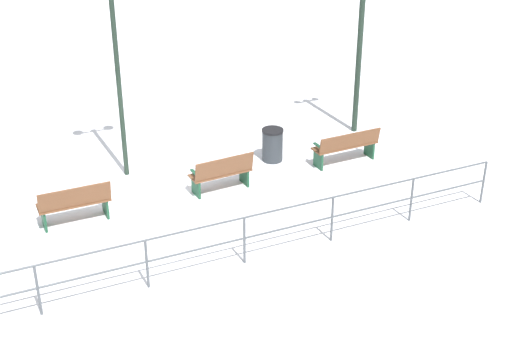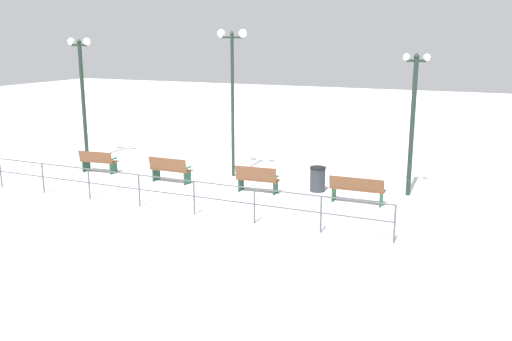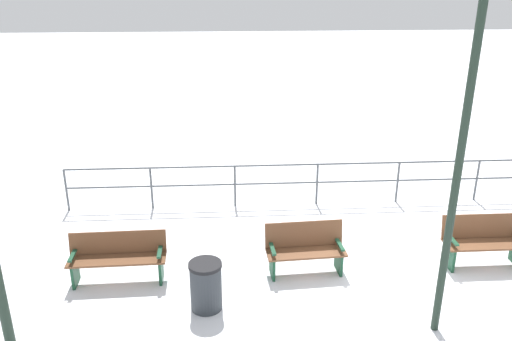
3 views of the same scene
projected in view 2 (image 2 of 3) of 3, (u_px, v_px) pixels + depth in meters
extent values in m
plane|color=white|center=(214.00, 187.00, 19.27)|extent=(80.00, 80.00, 0.00)
cube|color=brown|center=(358.00, 189.00, 17.26)|extent=(0.48, 1.69, 0.04)
cube|color=brown|center=(356.00, 184.00, 17.01)|extent=(0.14, 1.68, 0.40)
cube|color=#19472D|center=(381.00, 199.00, 17.03)|extent=(0.40, 0.06, 0.46)
cube|color=#19472D|center=(334.00, 194.00, 17.59)|extent=(0.40, 0.06, 0.46)
cube|color=#19472D|center=(382.00, 187.00, 16.97)|extent=(0.40, 0.08, 0.04)
cube|color=#19472D|center=(334.00, 183.00, 17.53)|extent=(0.40, 0.08, 0.04)
cube|color=brown|center=(258.00, 179.00, 18.51)|extent=(0.55, 1.45, 0.04)
cube|color=brown|center=(256.00, 174.00, 18.24)|extent=(0.20, 1.43, 0.46)
cube|color=#19472D|center=(276.00, 187.00, 18.36)|extent=(0.42, 0.08, 0.43)
cube|color=#19472D|center=(241.00, 184.00, 18.77)|extent=(0.42, 0.08, 0.43)
cube|color=#19472D|center=(276.00, 177.00, 18.30)|extent=(0.42, 0.10, 0.04)
cube|color=#19472D|center=(241.00, 174.00, 18.71)|extent=(0.42, 0.10, 0.04)
cube|color=brown|center=(171.00, 170.00, 19.78)|extent=(0.49, 1.49, 0.04)
cube|color=brown|center=(167.00, 164.00, 19.50)|extent=(0.11, 1.49, 0.45)
cube|color=#19472D|center=(187.00, 178.00, 19.57)|extent=(0.44, 0.05, 0.46)
cube|color=#19472D|center=(156.00, 174.00, 20.08)|extent=(0.44, 0.05, 0.46)
cube|color=#19472D|center=(187.00, 168.00, 19.51)|extent=(0.44, 0.07, 0.04)
cube|color=#19472D|center=(156.00, 165.00, 20.02)|extent=(0.44, 0.07, 0.04)
cube|color=brown|center=(99.00, 161.00, 21.26)|extent=(0.65, 1.44, 0.04)
cube|color=brown|center=(95.00, 157.00, 20.97)|extent=(0.24, 1.40, 0.40)
cube|color=#19472D|center=(113.00, 168.00, 21.13)|extent=(0.46, 0.10, 0.44)
cube|color=#19472D|center=(86.00, 166.00, 21.49)|extent=(0.46, 0.10, 0.44)
cube|color=#19472D|center=(113.00, 159.00, 21.07)|extent=(0.47, 0.12, 0.04)
cube|color=#19472D|center=(86.00, 157.00, 21.43)|extent=(0.47, 0.12, 0.04)
cylinder|color=#1E2D23|center=(412.00, 128.00, 17.76)|extent=(0.15, 0.15, 4.43)
cylinder|color=#1E2D23|center=(416.00, 61.00, 17.27)|extent=(0.09, 0.61, 0.09)
sphere|color=white|center=(427.00, 57.00, 17.13)|extent=(0.23, 0.23, 0.23)
sphere|color=white|center=(407.00, 57.00, 17.37)|extent=(0.23, 0.23, 0.23)
cone|color=#1E2D23|center=(417.00, 55.00, 17.23)|extent=(0.21, 0.21, 0.12)
cylinder|color=#1E2D23|center=(233.00, 107.00, 20.20)|extent=(0.11, 0.11, 5.13)
cylinder|color=#1E2D23|center=(232.00, 37.00, 19.63)|extent=(0.07, 0.84, 0.07)
sphere|color=white|center=(243.00, 33.00, 19.43)|extent=(0.30, 0.30, 0.30)
sphere|color=white|center=(221.00, 33.00, 19.77)|extent=(0.30, 0.30, 0.30)
cone|color=#1E2D23|center=(232.00, 32.00, 19.59)|extent=(0.16, 0.16, 0.12)
cylinder|color=#1E2D23|center=(83.00, 102.00, 22.95)|extent=(0.16, 0.16, 4.83)
cylinder|color=#1E2D23|center=(79.00, 45.00, 22.41)|extent=(0.09, 0.79, 0.09)
sphere|color=white|center=(87.00, 42.00, 22.23)|extent=(0.30, 0.30, 0.30)
sphere|color=white|center=(71.00, 42.00, 22.54)|extent=(0.30, 0.30, 0.30)
cone|color=#1E2D23|center=(79.00, 40.00, 22.37)|extent=(0.22, 0.22, 0.12)
cylinder|color=#4C5156|center=(395.00, 224.00, 13.87)|extent=(0.05, 0.05, 0.99)
cylinder|color=#4C5156|center=(321.00, 215.00, 14.63)|extent=(0.05, 0.05, 0.99)
cylinder|color=#4C5156|center=(254.00, 206.00, 15.39)|extent=(0.05, 0.05, 0.99)
cylinder|color=#4C5156|center=(194.00, 198.00, 16.14)|extent=(0.05, 0.05, 0.99)
cylinder|color=#4C5156|center=(139.00, 191.00, 16.90)|extent=(0.05, 0.05, 0.99)
cylinder|color=#4C5156|center=(89.00, 184.00, 17.66)|extent=(0.05, 0.05, 0.99)
cylinder|color=#4C5156|center=(43.00, 178.00, 18.42)|extent=(0.05, 0.05, 0.99)
cylinder|color=#4C5156|center=(1.00, 173.00, 19.17)|extent=(0.05, 0.05, 0.99)
cylinder|color=#4C5156|center=(165.00, 178.00, 16.41)|extent=(0.04, 13.37, 0.04)
cylinder|color=#4C5156|center=(166.00, 193.00, 16.51)|extent=(0.04, 13.37, 0.04)
cylinder|color=#2D3338|center=(318.00, 180.00, 18.64)|extent=(0.51, 0.51, 0.77)
cylinder|color=black|center=(318.00, 168.00, 18.55)|extent=(0.54, 0.54, 0.06)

